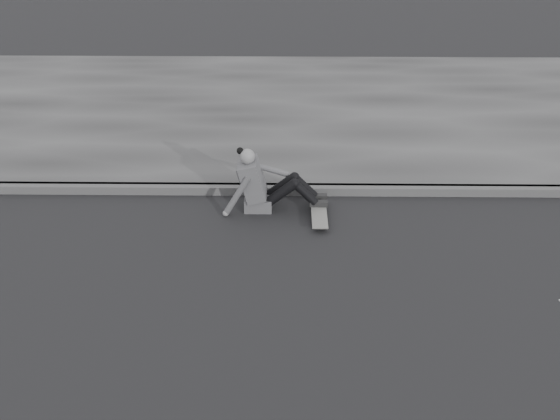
{
  "coord_description": "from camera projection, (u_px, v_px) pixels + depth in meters",
  "views": [
    {
      "loc": [
        -1.14,
        -5.02,
        4.23
      ],
      "look_at": [
        -1.21,
        1.28,
        0.5
      ],
      "focal_mm": 40.0,
      "sensor_mm": 36.0,
      "label": 1
    }
  ],
  "objects": [
    {
      "name": "ground",
      "position": [
        395.0,
        315.0,
        6.46
      ],
      "size": [
        80.0,
        80.0,
        0.0
      ],
      "primitive_type": "plane",
      "color": "black",
      "rests_on": "ground"
    },
    {
      "name": "curb",
      "position": [
        368.0,
        190.0,
        8.65
      ],
      "size": [
        24.0,
        0.16,
        0.12
      ],
      "primitive_type": "cube",
      "color": "#4A4A4A",
      "rests_on": "ground"
    },
    {
      "name": "sidewalk",
      "position": [
        350.0,
        109.0,
        11.25
      ],
      "size": [
        24.0,
        6.0,
        0.12
      ],
      "primitive_type": "cube",
      "color": "#3A3A3A",
      "rests_on": "ground"
    },
    {
      "name": "skateboard",
      "position": [
        319.0,
        213.0,
        8.09
      ],
      "size": [
        0.2,
        0.78,
        0.09
      ],
      "color": "#9D9D98",
      "rests_on": "ground"
    },
    {
      "name": "seated_woman",
      "position": [
        263.0,
        184.0,
        8.16
      ],
      "size": [
        1.38,
        0.46,
        0.88
      ],
      "color": "#4F4F51",
      "rests_on": "ground"
    }
  ]
}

